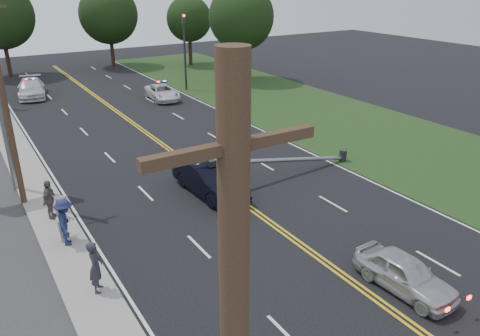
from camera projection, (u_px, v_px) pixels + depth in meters
ground at (332, 267)px, 18.06m from camera, size 120.00×120.00×0.00m
sidewalk at (50, 215)px, 21.79m from camera, size 1.80×70.00×0.12m
grass_verge at (380, 137)px, 32.47m from camera, size 12.00×80.00×0.01m
centerline_yellow at (209, 178)px, 25.90m from camera, size 0.36×80.00×0.00m
traffic_signal at (185, 45)px, 44.00m from camera, size 0.28×0.41×7.05m
fallen_streetlight at (292, 159)px, 26.02m from camera, size 9.36×0.44×1.91m
utility_pole_mid at (5, 103)px, 21.03m from camera, size 1.60×0.28×10.00m
tree_7 at (108, 15)px, 54.80m from camera, size 6.80×6.80×9.43m
tree_8 at (189, 19)px, 55.98m from camera, size 5.38×5.38×8.14m
tree_9 at (241, 17)px, 47.07m from camera, size 6.61×6.61×9.73m
crashed_sedan at (210, 179)px, 23.77m from camera, size 2.00×5.09×1.65m
waiting_sedan at (405, 274)px, 16.56m from camera, size 1.73×3.92×1.31m
emergency_a at (162, 92)px, 41.78m from camera, size 2.50×4.83×1.30m
emergency_b at (31, 88)px, 42.63m from camera, size 3.10×5.80×1.60m
bystander_a at (96, 267)px, 16.19m from camera, size 0.72×0.84×1.96m
bystander_b at (65, 217)px, 19.52m from camera, size 0.97×1.11×1.96m
bystander_c at (66, 222)px, 19.03m from camera, size 0.99×1.42×2.01m
bystander_d at (49, 200)px, 21.10m from camera, size 0.97×1.15×1.85m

